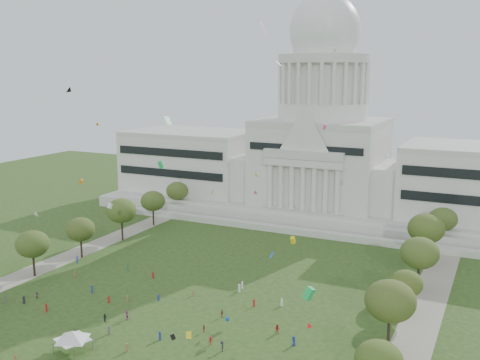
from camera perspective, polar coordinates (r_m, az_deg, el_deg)
name	(u,v)px	position (r m, az deg, el deg)	size (l,w,h in m)	color
ground	(140,341)	(115.09, -10.14, -15.77)	(400.00, 400.00, 0.00)	#284419
capitol	(321,152)	(207.68, 8.24, 2.78)	(160.00, 64.50, 91.30)	beige
path_left	(61,260)	(165.23, -17.69, -7.71)	(8.00, 160.00, 0.04)	gray
path_right	(419,326)	(124.56, 17.70, -13.97)	(8.00, 160.00, 0.04)	gray
row_tree_l_2	(32,244)	(152.19, -20.34, -6.13)	(8.42, 8.42, 11.97)	black
row_tree_r_2	(390,301)	(109.82, 15.02, -11.79)	(9.55, 9.55, 13.58)	black
row_tree_l_3	(80,229)	(163.04, -15.91, -4.85)	(8.12, 8.12, 11.55)	black
row_tree_r_3	(406,284)	(126.41, 16.55, -10.06)	(7.01, 7.01, 9.98)	black
row_tree_l_4	(121,211)	(176.46, -11.96, -3.07)	(9.29, 9.29, 13.21)	black
row_tree_r_4	(420,253)	(140.22, 17.79, -7.07)	(9.19, 9.19, 13.06)	black
row_tree_l_5	(153,201)	(191.91, -8.84, -2.12)	(8.33, 8.33, 11.85)	black
row_tree_r_5	(426,229)	(159.39, 18.39, -4.71)	(9.82, 9.82, 13.96)	black
row_tree_l_6	(177,191)	(207.59, -6.39, -1.11)	(8.19, 8.19, 11.64)	black
row_tree_r_6	(443,219)	(176.77, 19.92, -3.76)	(8.42, 8.42, 11.97)	black
event_tent	(72,335)	(112.66, -16.66, -14.86)	(9.71, 9.71, 4.18)	#4C4C4C
person_0	(294,341)	(111.81, 5.49, -15.94)	(0.92, 0.60, 1.88)	navy
person_2	(277,329)	(115.78, 3.82, -14.89)	(0.96, 0.59, 1.98)	#B21E1E
person_3	(222,346)	(109.32, -1.84, -16.52)	(1.29, 0.67, 2.00)	#26262B
person_4	(204,328)	(116.55, -3.69, -14.82)	(0.92, 0.50, 1.57)	#B21E1E
person_5	(127,315)	(123.74, -11.39, -13.32)	(1.87, 0.74, 2.01)	#994C8C
person_7	(15,359)	(112.59, -21.89, -16.51)	(0.72, 0.52, 1.97)	olive
person_8	(105,318)	(123.81, -13.54, -13.45)	(0.87, 0.54, 1.80)	#26262B
person_9	(211,341)	(111.67, -3.00, -15.98)	(1.11, 0.57, 1.72)	#B21E1E
person_10	(222,313)	(122.63, -1.85, -13.39)	(1.03, 0.56, 1.76)	olive
distant_crowd	(129,298)	(132.88, -11.18, -11.63)	(67.70, 40.27, 1.90)	#4C4C51
kite_swarm	(167,202)	(110.08, -7.48, -2.28)	(88.20, 91.72, 56.05)	white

